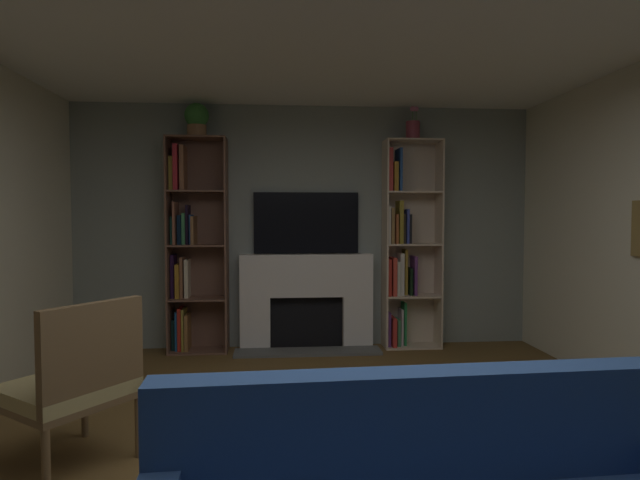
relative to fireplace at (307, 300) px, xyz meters
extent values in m
cube|color=gray|center=(0.00, 0.13, 0.79)|extent=(5.13, 0.06, 2.65)
cube|color=white|center=(-0.56, 0.01, -0.25)|extent=(0.32, 0.19, 0.57)
cube|color=white|center=(0.56, 0.01, -0.25)|extent=(0.32, 0.19, 0.57)
cube|color=white|center=(0.00, 0.01, 0.27)|extent=(1.44, 0.19, 0.46)
cube|color=black|center=(0.00, 0.06, -0.25)|extent=(0.79, 0.08, 0.57)
cube|color=#595B5A|center=(0.00, -0.24, -0.52)|extent=(1.54, 0.30, 0.03)
cube|color=black|center=(0.00, 0.07, 0.84)|extent=(1.15, 0.06, 0.67)
cube|color=brown|center=(-1.46, -0.06, 0.60)|extent=(0.02, 0.33, 2.27)
cube|color=brown|center=(-0.85, -0.06, 0.60)|extent=(0.02, 0.33, 2.27)
cube|color=brown|center=(-1.16, 0.09, 0.60)|extent=(0.62, 0.02, 2.27)
cube|color=brown|center=(-1.16, -0.06, -0.52)|extent=(0.58, 0.33, 0.02)
cube|color=black|center=(-1.42, -0.01, -0.35)|extent=(0.04, 0.19, 0.32)
cube|color=#1A4E85|center=(-1.38, -0.03, -0.31)|extent=(0.02, 0.22, 0.41)
cube|color=red|center=(-1.35, -0.03, -0.29)|extent=(0.04, 0.22, 0.45)
cube|color=olive|center=(-1.31, -0.04, -0.29)|extent=(0.02, 0.24, 0.45)
cube|color=#905F33|center=(-1.27, -0.04, -0.32)|extent=(0.03, 0.25, 0.38)
cube|color=brown|center=(-1.16, -0.06, 0.04)|extent=(0.58, 0.33, 0.02)
cube|color=black|center=(-1.42, -0.02, 0.28)|extent=(0.04, 0.20, 0.46)
cube|color=#A77121|center=(-1.37, -0.04, 0.23)|extent=(0.04, 0.23, 0.36)
cube|color=brown|center=(-1.33, -0.02, 0.26)|extent=(0.03, 0.20, 0.43)
cube|color=beige|center=(-1.28, -0.01, 0.25)|extent=(0.04, 0.19, 0.41)
cube|color=brown|center=(-1.16, -0.06, 0.60)|extent=(0.58, 0.33, 0.02)
cube|color=#246552|center=(-1.42, -0.01, 0.76)|extent=(0.03, 0.18, 0.29)
cube|color=brown|center=(-1.39, -0.05, 0.84)|extent=(0.02, 0.26, 0.45)
cube|color=black|center=(-1.34, -0.02, 0.77)|extent=(0.04, 0.21, 0.31)
cube|color=#3A814F|center=(-1.30, -0.02, 0.78)|extent=(0.03, 0.20, 0.33)
cube|color=black|center=(-1.26, -0.02, 0.82)|extent=(0.03, 0.20, 0.42)
cube|color=navy|center=(-1.23, -0.02, 0.77)|extent=(0.02, 0.20, 0.31)
cube|color=brown|center=(-1.20, -0.05, 0.76)|extent=(0.03, 0.27, 0.30)
cube|color=brown|center=(-1.16, -0.06, 1.17)|extent=(0.58, 0.33, 0.02)
cube|color=olive|center=(-1.42, -0.03, 1.36)|extent=(0.04, 0.22, 0.35)
cube|color=#B62430|center=(-1.37, -0.04, 1.42)|extent=(0.04, 0.25, 0.48)
cube|color=brown|center=(-1.30, -0.03, 1.42)|extent=(0.04, 0.23, 0.47)
cube|color=brown|center=(-1.16, -0.06, 1.73)|extent=(0.58, 0.33, 0.02)
cube|color=beige|center=(0.85, -0.05, 0.60)|extent=(0.02, 0.31, 2.27)
cube|color=beige|center=(1.46, -0.05, 0.60)|extent=(0.02, 0.31, 2.27)
cube|color=beige|center=(1.16, 0.09, 0.60)|extent=(0.62, 0.02, 2.27)
cube|color=beige|center=(1.16, -0.05, -0.52)|extent=(0.58, 0.31, 0.02)
cube|color=#623274|center=(0.89, -0.03, -0.33)|extent=(0.04, 0.22, 0.37)
cube|color=#B72C26|center=(0.95, -0.05, -0.36)|extent=(0.04, 0.25, 0.31)
cube|color=#3B764D|center=(1.01, -0.02, -0.37)|extent=(0.03, 0.21, 0.29)
cube|color=beige|center=(1.04, -0.02, -0.31)|extent=(0.02, 0.20, 0.40)
cube|color=#20793D|center=(1.08, -0.01, -0.28)|extent=(0.03, 0.17, 0.47)
cube|color=beige|center=(1.16, -0.05, 0.04)|extent=(0.58, 0.31, 0.02)
cube|color=#B1281E|center=(0.89, -0.04, 0.25)|extent=(0.03, 0.25, 0.40)
cube|color=#C03B2D|center=(0.95, -0.04, 0.25)|extent=(0.04, 0.24, 0.41)
cube|color=beige|center=(0.99, -0.03, 0.23)|extent=(0.03, 0.23, 0.37)
cube|color=beige|center=(1.04, -0.02, 0.28)|extent=(0.04, 0.20, 0.46)
cube|color=olive|center=(1.09, 0.00, 0.30)|extent=(0.03, 0.17, 0.50)
cube|color=black|center=(1.14, -0.02, 0.19)|extent=(0.03, 0.20, 0.30)
cube|color=#5C2F6D|center=(1.18, -0.03, 0.26)|extent=(0.03, 0.22, 0.43)
cube|color=beige|center=(1.16, -0.05, 0.60)|extent=(0.58, 0.31, 0.02)
cube|color=beige|center=(0.88, -0.04, 0.81)|extent=(0.02, 0.25, 0.40)
cube|color=olive|center=(0.92, -0.04, 0.81)|extent=(0.04, 0.24, 0.39)
cube|color=#994C27|center=(0.97, -0.05, 0.77)|extent=(0.03, 0.25, 0.32)
cube|color=olive|center=(1.02, -0.03, 0.85)|extent=(0.04, 0.22, 0.47)
cube|color=black|center=(1.06, -0.02, 0.77)|extent=(0.03, 0.20, 0.32)
cube|color=#344096|center=(1.09, -0.03, 0.80)|extent=(0.03, 0.22, 0.38)
cube|color=black|center=(1.12, -0.02, 0.77)|extent=(0.02, 0.21, 0.32)
cube|color=beige|center=(1.16, -0.05, 1.17)|extent=(0.58, 0.31, 0.02)
cube|color=#BE3835|center=(0.90, -0.04, 1.41)|extent=(0.04, 0.24, 0.46)
cube|color=#A77323|center=(0.95, -0.04, 1.34)|extent=(0.04, 0.25, 0.32)
cube|color=#23488A|center=(1.00, -0.05, 1.41)|extent=(0.03, 0.26, 0.46)
cube|color=beige|center=(1.16, -0.05, 1.73)|extent=(0.58, 0.31, 0.02)
cylinder|color=#A07048|center=(-1.16, -0.05, 1.80)|extent=(0.20, 0.20, 0.13)
sphere|color=#377F35|center=(-1.16, -0.05, 1.97)|extent=(0.25, 0.25, 0.25)
cylinder|color=#94374B|center=(1.16, -0.05, 1.84)|extent=(0.15, 0.15, 0.20)
cylinder|color=#4C7F3F|center=(1.15, -0.07, 2.00)|extent=(0.01, 0.01, 0.13)
sphere|color=#CC6C96|center=(1.15, -0.07, 2.07)|extent=(0.06, 0.06, 0.06)
cylinder|color=#4C7F3F|center=(1.19, -0.07, 2.00)|extent=(0.01, 0.01, 0.13)
sphere|color=#CC6C96|center=(1.19, -0.07, 2.07)|extent=(0.05, 0.05, 0.05)
cube|color=#30538F|center=(0.22, -3.70, 0.12)|extent=(2.03, 0.25, 0.41)
cylinder|color=brown|center=(-1.49, -2.94, -0.33)|extent=(0.04, 0.04, 0.41)
cylinder|color=brown|center=(-1.15, -2.49, -0.33)|extent=(0.04, 0.04, 0.41)
cylinder|color=brown|center=(-1.58, -2.16, -0.33)|extent=(0.04, 0.04, 0.41)
cube|color=tan|center=(-1.53, -2.55, -0.08)|extent=(0.83, 0.84, 0.08)
cube|color=brown|center=(-1.53, -2.55, -0.14)|extent=(0.83, 0.84, 0.04)
cube|color=brown|center=(-1.32, -2.71, 0.16)|extent=(0.42, 0.52, 0.56)
cube|color=brown|center=(0.23, -3.26, -0.12)|extent=(0.76, 0.51, 0.04)
cylinder|color=brown|center=(-0.12, -3.02, -0.33)|extent=(0.05, 0.05, 0.39)
cylinder|color=brown|center=(0.59, -3.02, -0.33)|extent=(0.05, 0.05, 0.39)
camera|label=1|loc=(-0.31, -5.60, 0.91)|focal=28.99mm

